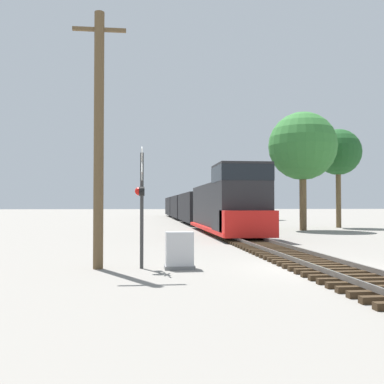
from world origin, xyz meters
TOP-DOWN VIEW (x-y plane):
  - ground_plane at (0.00, 0.00)m, footprint 400.00×400.00m
  - rail_track_bed at (0.00, -0.00)m, footprint 2.60×160.00m
  - freight_train at (0.00, 40.13)m, footprint 3.12×64.00m
  - crossing_signal_near at (-6.04, 0.87)m, footprint 0.32×1.00m
  - relay_cabinet at (-4.76, 0.62)m, footprint 1.01×0.68m
  - utility_pole at (-7.47, 0.94)m, footprint 1.80×0.34m
  - tree_far_right at (7.41, 21.89)m, footprint 5.72×5.72m
  - tree_mid_background at (12.27, 25.72)m, footprint 4.30×4.30m
  - tree_deep_background at (9.69, 47.97)m, footprint 5.54×5.54m

SIDE VIEW (x-z plane):
  - ground_plane at x=0.00m, z-range 0.00..0.00m
  - rail_track_bed at x=0.00m, z-range -0.02..0.29m
  - relay_cabinet at x=-4.76m, z-range -0.01..1.23m
  - freight_train at x=0.00m, z-range -0.44..4.20m
  - crossing_signal_near at x=-6.04m, z-range 0.36..4.44m
  - utility_pole at x=-7.47m, z-range 0.10..8.81m
  - tree_deep_background at x=9.69m, z-range 1.19..9.14m
  - tree_mid_background at x=12.27m, z-range 2.40..11.64m
  - tree_far_right at x=7.41m, z-range 2.07..12.01m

